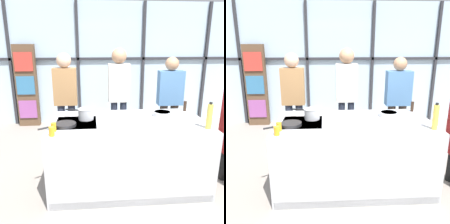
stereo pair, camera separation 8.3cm
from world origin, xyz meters
TOP-DOWN VIEW (x-y plane):
  - ground_plane at (0.00, 0.00)m, footprint 18.00×18.00m
  - back_window_wall at (0.00, 2.78)m, footprint 6.40×0.10m
  - bookshelf at (-1.95, 2.59)m, footprint 0.47×0.19m
  - demo_island at (-0.00, -0.00)m, footprint 2.04×1.08m
  - spectator_far_left at (-0.92, 1.09)m, footprint 0.39×0.24m
  - spectator_center_left at (0.00, 1.09)m, footprint 0.36×0.25m
  - spectator_center_right at (0.92, 1.09)m, footprint 0.44×0.23m
  - frying_pan at (-0.81, -0.13)m, footprint 0.43×0.32m
  - saucepan at (-0.56, 0.13)m, footprint 0.38×0.21m
  - white_plate at (0.45, -0.07)m, footprint 0.26×0.26m
  - mixing_bowl at (0.52, 0.19)m, footprint 0.27×0.27m
  - oil_bottle at (0.92, -0.36)m, footprint 0.07×0.07m
  - pepper_grinder at (0.93, 0.41)m, footprint 0.05×0.05m
  - juice_glass_near at (-0.92, -0.44)m, footprint 0.06×0.06m
  - juice_glass_far at (-0.92, -0.30)m, footprint 0.06×0.06m

SIDE VIEW (x-z plane):
  - ground_plane at x=0.00m, z-range 0.00..0.00m
  - demo_island at x=0.00m, z-range 0.00..0.91m
  - white_plate at x=0.45m, z-range 0.91..0.92m
  - frying_pan at x=-0.81m, z-range 0.91..0.95m
  - bookshelf at x=-1.95m, z-range 0.00..1.87m
  - mixing_bowl at x=0.52m, z-range 0.91..0.97m
  - spectator_center_right at x=0.92m, z-range 0.11..1.78m
  - juice_glass_near at x=-0.92m, z-range 0.91..1.01m
  - juice_glass_far at x=-0.92m, z-range 0.91..1.01m
  - saucepan at x=-0.56m, z-range 0.91..1.06m
  - pepper_grinder at x=0.93m, z-range 0.90..1.08m
  - spectator_far_left at x=-0.92m, z-range 0.15..1.89m
  - oil_bottle at x=0.92m, z-range 0.90..1.23m
  - spectator_center_left at x=0.00m, z-range 0.18..2.00m
  - back_window_wall at x=0.00m, z-range 0.00..2.80m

